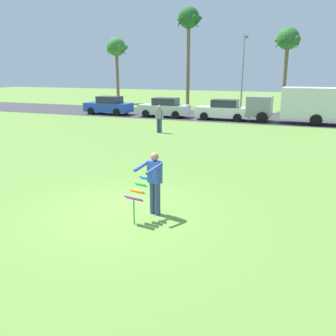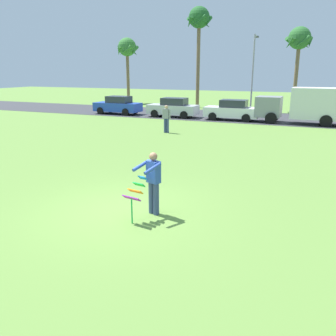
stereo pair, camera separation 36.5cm
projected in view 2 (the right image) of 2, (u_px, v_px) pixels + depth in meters
The scene contains 13 objects.
ground_plane at pixel (121, 211), 9.94m from camera, with size 120.00×120.00×0.00m, color olive.
road_strip at pixel (255, 117), 29.59m from camera, with size 120.00×8.00×0.01m, color #38383D.
person_kite_flyer at pixel (153, 181), 9.50m from camera, with size 0.70×0.76×1.73m.
kite_held at pixel (135, 193), 9.07m from camera, with size 0.53×0.68×1.16m.
parked_car_blue at pixel (118, 105), 31.65m from camera, with size 4.24×1.90×1.60m.
parked_car_silver at pixel (173, 108), 29.66m from camera, with size 4.23×1.89×1.60m.
parked_car_white at pixel (232, 110), 27.79m from camera, with size 4.22×1.87×1.60m.
parked_truck_grey_van at pixel (310, 105), 25.51m from camera, with size 6.73×2.18×2.62m.
palm_tree_left_near at pixel (127, 50), 41.31m from camera, with size 2.58×2.71×7.48m.
palm_tree_right_near at pixel (199, 23), 35.29m from camera, with size 2.58×2.71×9.94m.
palm_tree_centre_far at pixel (299, 41), 33.69m from camera, with size 2.58×2.71×7.82m.
streetlight_pole at pixel (253, 68), 33.09m from camera, with size 0.24×1.65×7.00m.
person_walker_near at pixel (166, 118), 22.15m from camera, with size 0.57×0.25×1.73m.
Camera 2 is at (4.81, -8.02, 3.82)m, focal length 37.85 mm.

